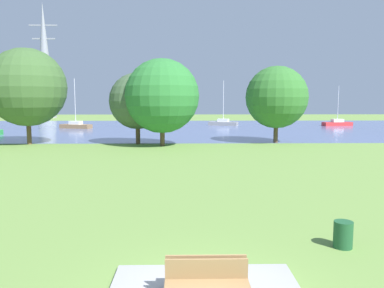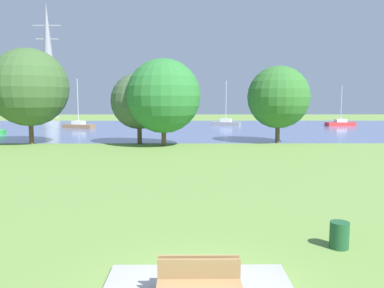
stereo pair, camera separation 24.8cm
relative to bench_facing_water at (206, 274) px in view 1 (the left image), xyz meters
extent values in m
plane|color=olive|center=(0.00, 21.73, -0.47)|extent=(160.00, 160.00, 0.00)
cube|color=#AE9B8E|center=(-0.60, 0.05, -0.17)|extent=(0.24, 0.44, 0.40)
cube|color=#AE9B8E|center=(0.60, 0.05, -0.17)|extent=(0.24, 0.44, 0.40)
cube|color=olive|center=(0.00, 0.05, 0.06)|extent=(1.80, 0.48, 0.05)
cube|color=olive|center=(0.00, -0.16, 0.30)|extent=(1.80, 0.05, 0.44)
cube|color=olive|center=(0.00, -0.59, 0.06)|extent=(1.80, 0.48, 0.05)
cube|color=olive|center=(0.00, -0.37, 0.30)|extent=(1.80, 0.05, 0.44)
cylinder|color=#1E512D|center=(4.25, 2.68, -0.07)|extent=(0.56, 0.56, 0.80)
cube|color=#596BA0|center=(0.00, 49.73, -0.46)|extent=(140.00, 40.00, 0.02)
cube|color=brown|center=(-16.88, 49.67, -0.15)|extent=(5.03, 2.90, 0.60)
cube|color=white|center=(-16.88, 49.67, 0.40)|extent=(2.05, 1.60, 0.50)
cylinder|color=silver|center=(-16.88, 49.67, 3.55)|extent=(0.10, 0.10, 6.81)
cube|color=gray|center=(5.92, 55.63, -0.15)|extent=(5.02, 3.05, 0.60)
cube|color=white|center=(5.92, 55.63, 0.40)|extent=(2.07, 1.65, 0.50)
cylinder|color=silver|center=(5.92, 55.63, 3.55)|extent=(0.10, 0.10, 6.79)
cube|color=red|center=(24.67, 54.55, -0.15)|extent=(4.97, 2.18, 0.60)
cube|color=white|center=(24.67, 54.55, 0.40)|extent=(1.94, 1.35, 0.50)
cylinder|color=silver|center=(24.67, 54.55, 3.10)|extent=(0.10, 0.10, 5.90)
cylinder|color=brown|center=(-15.72, 29.40, 0.98)|extent=(0.44, 0.44, 2.89)
sphere|color=#3C602F|center=(-15.72, 29.40, 5.06)|extent=(7.52, 7.52, 7.52)
cylinder|color=brown|center=(-5.09, 29.42, 0.68)|extent=(0.44, 0.44, 2.30)
sphere|color=#3E5739|center=(-5.09, 29.42, 3.74)|extent=(5.48, 5.48, 5.48)
cylinder|color=brown|center=(-2.59, 27.78, 0.66)|extent=(0.44, 0.44, 2.26)
sphere|color=#2D7533|center=(-2.59, 27.78, 4.22)|extent=(6.94, 6.94, 6.94)
cylinder|color=brown|center=(8.73, 30.29, 0.74)|extent=(0.44, 0.44, 2.41)
sphere|color=#336F2E|center=(8.73, 30.29, 4.12)|extent=(6.23, 6.23, 6.23)
cone|color=gray|center=(-32.87, 82.63, 12.75)|extent=(4.40, 4.40, 26.43)
cube|color=gray|center=(-32.87, 82.63, 20.68)|extent=(6.40, 0.30, 0.30)
cube|color=gray|center=(-32.87, 82.63, 17.68)|extent=(5.20, 0.30, 0.30)
camera|label=1|loc=(-0.46, -8.30, 3.95)|focal=35.96mm
camera|label=2|loc=(-0.21, -8.30, 3.95)|focal=35.96mm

